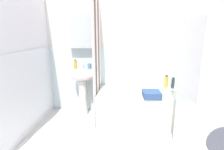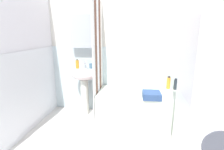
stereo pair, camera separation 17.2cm
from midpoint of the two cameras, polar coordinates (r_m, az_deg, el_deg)
name	(u,v)px [view 2 (the right image)]	position (r m, az deg, el deg)	size (l,w,h in m)	color
wall_back_tiled	(133,51)	(3.13, 8.44, 7.77)	(3.60, 0.18, 2.40)	silver
wall_left_tiled	(20,57)	(2.71, -26.07, 5.12)	(0.07, 1.81, 2.40)	silver
sink	(84,81)	(3.12, -7.41, -2.04)	(0.44, 0.34, 0.84)	silver
faucet	(85,65)	(3.14, -7.16, 3.35)	(0.03, 0.12, 0.12)	silver
soap_dispenser	(77,64)	(3.12, -9.59, 3.45)	(0.06, 0.06, 0.17)	orange
toothbrush_cup	(91,66)	(3.11, -5.15, 2.96)	(0.07, 0.07, 0.09)	teal
bathtub	(147,108)	(3.01, 12.99, -10.22)	(1.60, 0.66, 0.51)	silver
shower_curtain	(98,61)	(2.84, -2.82, 4.46)	(0.01, 0.66, 2.00)	white
conditioner_bottle	(190,86)	(3.28, 25.25, -3.18)	(0.07, 0.07, 0.15)	#237E50
shampoo_bottle	(182,85)	(3.23, 23.18, -3.12)	(0.06, 0.06, 0.16)	white
body_wash_bottle	(175,84)	(3.19, 21.23, -2.86)	(0.05, 0.05, 0.19)	#262F36
lotion_bottle	(169,83)	(3.19, 19.25, -2.40)	(0.06, 0.06, 0.22)	gold
towel_folded	(152,95)	(2.70, 14.45, -6.30)	(0.26, 0.26, 0.09)	#304B7E
washer_dryer_stack	(211,97)	(2.16, 31.38, -6.04)	(0.57, 0.65, 1.60)	white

